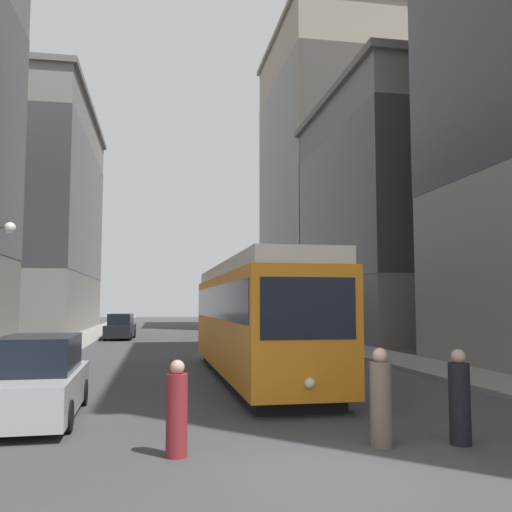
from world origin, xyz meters
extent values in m
plane|color=#424244|center=(0.00, 0.00, 0.00)|extent=(200.00, 200.00, 0.00)
cube|color=gray|center=(-7.87, 40.00, 0.07)|extent=(2.63, 120.00, 0.15)
cube|color=gray|center=(7.87, 40.00, 0.07)|extent=(2.63, 120.00, 0.15)
cube|color=black|center=(0.60, 10.59, 0.17)|extent=(2.36, 12.58, 0.35)
cube|color=orange|center=(0.60, 10.59, 1.90)|extent=(2.76, 13.67, 3.10)
cube|color=black|center=(0.60, 10.59, 2.60)|extent=(2.79, 13.13, 1.08)
cube|color=silver|center=(0.60, 10.59, 3.67)|extent=(2.55, 13.40, 0.44)
cube|color=black|center=(0.69, 3.79, 2.44)|extent=(2.21, 0.11, 1.40)
sphere|color=#F2EACC|center=(0.69, 3.72, 0.80)|extent=(0.24, 0.24, 0.24)
cube|color=black|center=(4.50, 23.40, 0.17)|extent=(2.42, 10.48, 0.35)
cube|color=silver|center=(4.50, 23.40, 1.90)|extent=(2.82, 11.39, 3.10)
cube|color=black|center=(4.50, 23.40, 2.44)|extent=(2.84, 10.94, 1.30)
cube|color=black|center=(4.37, 17.76, 2.21)|extent=(2.31, 0.13, 1.71)
cylinder|color=black|center=(-6.16, 6.41, 0.32)|extent=(0.20, 0.64, 0.64)
cylinder|color=black|center=(-4.36, 3.40, 0.32)|extent=(0.20, 0.64, 0.64)
cylinder|color=black|center=(-4.45, 6.46, 0.32)|extent=(0.20, 0.64, 0.64)
cube|color=#B2B2B7|center=(-5.26, 4.91, 0.60)|extent=(1.94, 4.98, 0.84)
cube|color=black|center=(-5.26, 5.03, 1.42)|extent=(1.66, 2.76, 0.80)
cylinder|color=black|center=(-6.19, 31.60, 0.32)|extent=(0.21, 0.65, 0.64)
cylinder|color=black|center=(-6.04, 34.67, 0.32)|extent=(0.21, 0.65, 0.64)
cylinder|color=black|center=(-4.48, 31.52, 0.32)|extent=(0.21, 0.65, 0.64)
cylinder|color=black|center=(-4.33, 34.59, 0.32)|extent=(0.21, 0.65, 0.64)
cube|color=black|center=(-5.26, 33.09, 0.60)|extent=(2.04, 5.04, 0.84)
cube|color=black|center=(-5.25, 33.22, 1.42)|extent=(1.71, 2.80, 0.80)
cylinder|color=black|center=(2.81, 1.20, 0.73)|extent=(0.38, 0.38, 1.46)
sphere|color=tan|center=(2.81, 1.20, 1.58)|extent=(0.26, 0.26, 0.26)
cylinder|color=maroon|center=(-2.29, 1.28, 0.68)|extent=(0.36, 0.36, 1.37)
sphere|color=tan|center=(-2.29, 1.28, 1.48)|extent=(0.24, 0.24, 0.24)
cylinder|color=#6B5B4C|center=(1.35, 1.34, 0.75)|extent=(0.39, 0.39, 1.50)
sphere|color=tan|center=(1.35, 1.34, 1.62)|extent=(0.27, 0.27, 0.27)
sphere|color=white|center=(-6.61, 7.57, 4.60)|extent=(0.31, 0.31, 0.31)
cube|color=gray|center=(-14.79, 46.08, 10.34)|extent=(11.21, 23.95, 20.68)
cube|color=#423F43|center=(-14.79, 46.08, 11.38)|extent=(11.25, 23.99, 12.41)
cube|color=slate|center=(-14.79, 46.08, 20.93)|extent=(11.81, 24.55, 0.50)
cube|color=slate|center=(16.54, 28.87, 8.47)|extent=(14.70, 16.96, 16.94)
cube|color=#383538|center=(16.54, 28.87, 9.31)|extent=(14.74, 17.00, 10.16)
cube|color=#5F5B56|center=(16.54, 28.87, 17.19)|extent=(15.30, 17.56, 0.50)
cube|color=gray|center=(16.98, 46.72, 15.16)|extent=(15.59, 19.04, 30.33)
cube|color=#494440|center=(16.98, 46.72, 16.68)|extent=(15.63, 19.08, 18.20)
cube|color=gray|center=(16.98, 46.72, 30.58)|extent=(16.19, 19.64, 0.50)
camera|label=1|loc=(-2.63, -8.30, 2.55)|focal=39.01mm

